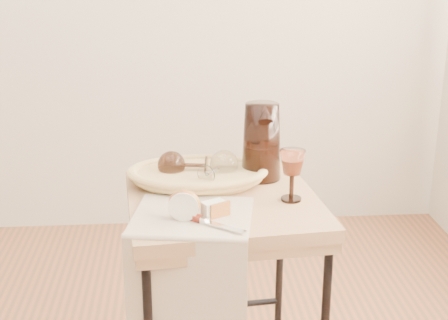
{
  "coord_description": "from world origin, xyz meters",
  "views": [
    {
      "loc": [
        0.48,
        -1.24,
        1.36
      ],
      "look_at": [
        0.61,
        0.42,
        0.8
      ],
      "focal_mm": 51.62,
      "sensor_mm": 36.0,
      "label": 1
    }
  ],
  "objects_px": {
    "goblet_lying_b": "(217,168)",
    "table_knife": "(207,221)",
    "side_table": "(223,302)",
    "goblet_lying_a": "(186,165)",
    "bread_basket": "(198,176)",
    "tea_towel": "(192,216)",
    "apple_half": "(184,204)",
    "pitcher": "(261,141)",
    "wine_goblet": "(292,175)"
  },
  "relations": [
    {
      "from": "pitcher",
      "to": "table_knife",
      "type": "bearing_deg",
      "value": -115.24
    },
    {
      "from": "goblet_lying_b",
      "to": "wine_goblet",
      "type": "relative_size",
      "value": 0.93
    },
    {
      "from": "bread_basket",
      "to": "pitcher",
      "type": "relative_size",
      "value": 1.35
    },
    {
      "from": "side_table",
      "to": "bread_basket",
      "type": "xyz_separation_m",
      "value": [
        -0.07,
        0.12,
        0.36
      ]
    },
    {
      "from": "wine_goblet",
      "to": "pitcher",
      "type": "bearing_deg",
      "value": 108.28
    },
    {
      "from": "goblet_lying_b",
      "to": "table_knife",
      "type": "xyz_separation_m",
      "value": [
        -0.04,
        -0.28,
        -0.04
      ]
    },
    {
      "from": "side_table",
      "to": "tea_towel",
      "type": "relative_size",
      "value": 2.19
    },
    {
      "from": "tea_towel",
      "to": "apple_half",
      "type": "bearing_deg",
      "value": -134.09
    },
    {
      "from": "goblet_lying_a",
      "to": "wine_goblet",
      "type": "distance_m",
      "value": 0.33
    },
    {
      "from": "goblet_lying_a",
      "to": "pitcher",
      "type": "distance_m",
      "value": 0.24
    },
    {
      "from": "side_table",
      "to": "goblet_lying_b",
      "type": "height_order",
      "value": "goblet_lying_b"
    },
    {
      "from": "side_table",
      "to": "goblet_lying_b",
      "type": "xyz_separation_m",
      "value": [
        -0.01,
        0.1,
        0.39
      ]
    },
    {
      "from": "side_table",
      "to": "bread_basket",
      "type": "height_order",
      "value": "bread_basket"
    },
    {
      "from": "tea_towel",
      "to": "apple_half",
      "type": "relative_size",
      "value": 3.68
    },
    {
      "from": "side_table",
      "to": "goblet_lying_a",
      "type": "relative_size",
      "value": 4.99
    },
    {
      "from": "wine_goblet",
      "to": "apple_half",
      "type": "xyz_separation_m",
      "value": [
        -0.3,
        -0.11,
        -0.03
      ]
    },
    {
      "from": "side_table",
      "to": "goblet_lying_a",
      "type": "bearing_deg",
      "value": 126.57
    },
    {
      "from": "bread_basket",
      "to": "goblet_lying_a",
      "type": "relative_size",
      "value": 2.73
    },
    {
      "from": "bread_basket",
      "to": "goblet_lying_b",
      "type": "relative_size",
      "value": 2.67
    },
    {
      "from": "tea_towel",
      "to": "table_knife",
      "type": "height_order",
      "value": "table_knife"
    },
    {
      "from": "goblet_lying_b",
      "to": "goblet_lying_a",
      "type": "bearing_deg",
      "value": 100.53
    },
    {
      "from": "side_table",
      "to": "table_knife",
      "type": "height_order",
      "value": "table_knife"
    },
    {
      "from": "wine_goblet",
      "to": "table_knife",
      "type": "xyz_separation_m",
      "value": [
        -0.24,
        -0.16,
        -0.06
      ]
    },
    {
      "from": "pitcher",
      "to": "wine_goblet",
      "type": "distance_m",
      "value": 0.2
    },
    {
      "from": "bread_basket",
      "to": "goblet_lying_a",
      "type": "distance_m",
      "value": 0.05
    },
    {
      "from": "bread_basket",
      "to": "side_table",
      "type": "bearing_deg",
      "value": -58.85
    },
    {
      "from": "side_table",
      "to": "apple_half",
      "type": "height_order",
      "value": "apple_half"
    },
    {
      "from": "table_knife",
      "to": "bread_basket",
      "type": "bearing_deg",
      "value": 129.94
    },
    {
      "from": "bread_basket",
      "to": "table_knife",
      "type": "height_order",
      "value": "bread_basket"
    },
    {
      "from": "apple_half",
      "to": "table_knife",
      "type": "bearing_deg",
      "value": -29.47
    },
    {
      "from": "side_table",
      "to": "wine_goblet",
      "type": "relative_size",
      "value": 4.55
    },
    {
      "from": "bread_basket",
      "to": "goblet_lying_b",
      "type": "bearing_deg",
      "value": -20.23
    },
    {
      "from": "tea_towel",
      "to": "wine_goblet",
      "type": "distance_m",
      "value": 0.3
    },
    {
      "from": "tea_towel",
      "to": "goblet_lying_b",
      "type": "bearing_deg",
      "value": 80.26
    },
    {
      "from": "pitcher",
      "to": "wine_goblet",
      "type": "relative_size",
      "value": 1.84
    },
    {
      "from": "goblet_lying_a",
      "to": "apple_half",
      "type": "xyz_separation_m",
      "value": [
        -0.01,
        -0.28,
        -0.01
      ]
    },
    {
      "from": "pitcher",
      "to": "tea_towel",
      "type": "bearing_deg",
      "value": -124.66
    },
    {
      "from": "apple_half",
      "to": "goblet_lying_a",
      "type": "bearing_deg",
      "value": 95.81
    },
    {
      "from": "bread_basket",
      "to": "apple_half",
      "type": "relative_size",
      "value": 4.4
    },
    {
      "from": "apple_half",
      "to": "table_knife",
      "type": "relative_size",
      "value": 0.41
    },
    {
      "from": "apple_half",
      "to": "wine_goblet",
      "type": "bearing_deg",
      "value": 28.66
    },
    {
      "from": "goblet_lying_a",
      "to": "bread_basket",
      "type": "bearing_deg",
      "value": 161.68
    },
    {
      "from": "bread_basket",
      "to": "wine_goblet",
      "type": "xyz_separation_m",
      "value": [
        0.26,
        -0.15,
        0.05
      ]
    },
    {
      "from": "bread_basket",
      "to": "goblet_lying_b",
      "type": "xyz_separation_m",
      "value": [
        0.06,
        -0.02,
        0.03
      ]
    },
    {
      "from": "pitcher",
      "to": "side_table",
      "type": "bearing_deg",
      "value": -126.36
    },
    {
      "from": "tea_towel",
      "to": "goblet_lying_b",
      "type": "relative_size",
      "value": 2.23
    },
    {
      "from": "wine_goblet",
      "to": "apple_half",
      "type": "bearing_deg",
      "value": -159.51
    },
    {
      "from": "side_table",
      "to": "pitcher",
      "type": "bearing_deg",
      "value": 50.53
    },
    {
      "from": "goblet_lying_a",
      "to": "goblet_lying_b",
      "type": "xyz_separation_m",
      "value": [
        0.09,
        -0.04,
        0.0
      ]
    },
    {
      "from": "bread_basket",
      "to": "pitcher",
      "type": "height_order",
      "value": "pitcher"
    }
  ]
}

